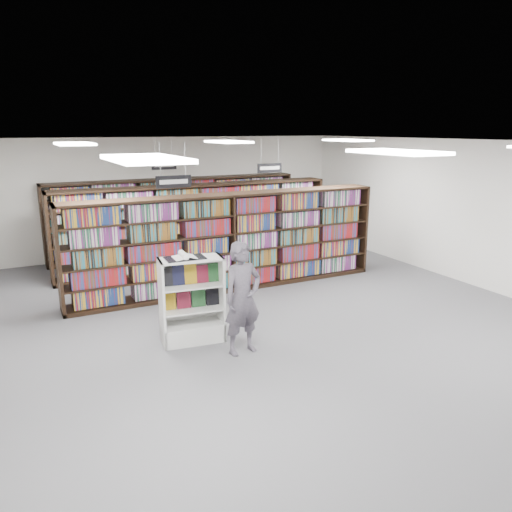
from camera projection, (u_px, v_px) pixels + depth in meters
name	position (u px, v px, depth m)	size (l,w,h in m)	color
floor	(273.00, 319.00, 9.26)	(12.00, 12.00, 0.00)	#4B4B4F
ceiling	(275.00, 142.00, 8.47)	(10.00, 12.00, 0.10)	white
wall_back	(173.00, 195.00, 14.07)	(10.00, 0.10, 3.20)	white
wall_right	(473.00, 214.00, 11.03)	(0.10, 12.00, 3.20)	white
bookshelf_row_near	(230.00, 242.00, 10.74)	(7.00, 0.60, 2.10)	black
bookshelf_row_mid	(198.00, 226.00, 12.47)	(7.00, 0.60, 2.10)	black
bookshelf_row_far	(177.00, 216.00, 13.94)	(7.00, 0.60, 2.10)	black
aisle_sign_left	(174.00, 180.00, 8.85)	(0.65, 0.02, 0.80)	#B2B2B7
aisle_sign_right	(270.00, 167.00, 11.88)	(0.65, 0.02, 0.80)	#B2B2B7
aisle_sign_center	(164.00, 164.00, 12.75)	(0.65, 0.02, 0.80)	#B2B2B7
troffer_front_left	(145.00, 159.00, 4.58)	(0.60, 1.20, 0.04)	white
troffer_front_center	(397.00, 152.00, 5.88)	(0.60, 1.20, 0.04)	white
troffer_back_left	(74.00, 144.00, 8.91)	(0.60, 1.20, 0.04)	white
troffer_back_center	(228.00, 142.00, 10.21)	(0.60, 1.20, 0.04)	white
troffer_back_right	(347.00, 140.00, 11.51)	(0.60, 1.20, 0.04)	white
endcap_display	(192.00, 313.00, 8.23)	(1.07, 0.63, 1.42)	white
open_book	(184.00, 257.00, 7.92)	(0.65, 0.40, 0.13)	black
shopper	(243.00, 298.00, 7.68)	(0.65, 0.43, 1.78)	#504954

